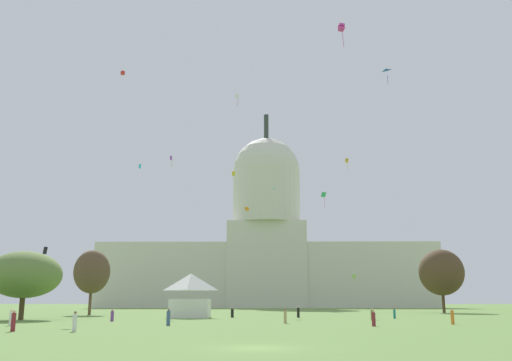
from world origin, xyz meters
TOP-DOWN VIEW (x-y plane):
  - ground_plane at (0.00, 0.00)m, footprint 800.00×800.00m
  - capitol_building at (0.97, 175.22)m, footprint 122.91×25.35m
  - event_tent at (-11.07, 55.18)m, footprint 6.18×5.71m
  - tree_east_far at (38.56, 90.36)m, footprint 12.49×12.03m
  - tree_west_near at (-33.03, 45.60)m, footprint 13.47×13.47m
  - tree_west_mid at (-31.60, 71.36)m, footprint 7.80×6.83m
  - person_denim_deep_crowd at (-9.92, 28.86)m, footprint 0.54×0.54m
  - person_orange_front_left at (21.36, 32.01)m, footprint 0.40×0.40m
  - person_tan_back_left at (2.79, 34.79)m, footprint 0.43×0.43m
  - person_maroon_aisle_center at (11.65, 27.04)m, footprint 0.45×0.45m
  - person_black_back_center at (5.58, 56.84)m, footprint 0.58×0.58m
  - person_black_mid_right at (-4.74, 57.50)m, footprint 0.59×0.59m
  - person_white_mid_center at (-26.48, 27.90)m, footprint 0.49×0.49m
  - person_olive_edge_east at (14.90, 45.19)m, footprint 0.60×0.60m
  - person_teal_near_tree_east at (19.47, 52.33)m, footprint 0.48×0.48m
  - person_white_edge_west at (-15.86, 16.50)m, footprint 0.50×0.50m
  - person_maroon_lawn_far_right at (-21.23, 16.68)m, footprint 0.50×0.50m
  - person_purple_back_right at (-19.27, 41.12)m, footprint 0.57×0.57m
  - kite_violet_mid at (-17.95, 73.49)m, footprint 0.50×0.56m
  - kite_blue_high at (22.43, 62.65)m, footprint 1.51×1.34m
  - kite_turquoise_high at (3.90, 143.55)m, footprint 1.68×1.86m
  - kite_orange_mid at (-3.87, 98.05)m, footprint 1.08×1.07m
  - kite_lime_low at (26.76, 135.76)m, footprint 1.23×1.21m
  - kite_yellow_high at (-10.41, 154.48)m, footprint 1.12×1.21m
  - kite_cyan_high at (-38.39, 135.29)m, footprint 0.79×0.64m
  - kite_magenta_high at (13.04, 51.62)m, footprint 1.12×1.17m
  - kite_red_high at (-28.01, 71.97)m, footprint 0.95×0.95m
  - kite_green_mid at (11.08, 67.02)m, footprint 1.03×0.59m
  - kite_white_high at (-6.80, 106.24)m, footprint 1.05×0.72m
  - kite_gold_high at (28.31, 152.46)m, footprint 1.04×1.13m
  - kite_black_low at (-36.17, 60.18)m, footprint 0.78×0.21m

SIDE VIEW (x-z plane):
  - ground_plane at x=0.00m, z-range 0.00..0.00m
  - person_black_mid_right at x=-4.74m, z-range -0.08..1.44m
  - person_purple_back_right at x=-19.27m, z-range -0.08..1.44m
  - person_teal_near_tree_east at x=19.47m, z-range -0.06..1.45m
  - person_olive_edge_east at x=14.90m, z-range -0.08..1.50m
  - person_maroon_aisle_center at x=11.65m, z-range -0.07..1.58m
  - person_white_mid_center at x=-26.48m, z-range -0.07..1.61m
  - person_white_edge_west at x=-15.86m, z-range -0.07..1.65m
  - person_orange_front_left at x=21.36m, z-range -0.07..1.65m
  - person_denim_deep_crowd at x=-9.92m, z-range -0.07..1.67m
  - person_black_back_center at x=5.58m, z-range -0.08..1.68m
  - person_tan_back_left at x=2.79m, z-range -0.06..1.66m
  - person_maroon_lawn_far_right at x=-21.23m, z-range -0.07..1.75m
  - event_tent at x=-11.07m, z-range 0.06..6.77m
  - tree_west_near at x=-33.03m, z-range 1.44..10.80m
  - tree_west_mid at x=-31.60m, z-range 1.90..13.67m
  - tree_east_far at x=38.56m, z-range 1.81..15.30m
  - kite_lime_low at x=26.76m, z-range 8.36..10.75m
  - kite_black_low at x=-36.17m, z-range 10.11..11.40m
  - kite_green_mid at x=11.08m, z-range 19.70..22.57m
  - capitol_building at x=0.97m, z-range -14.10..59.32m
  - kite_orange_mid at x=-3.87m, z-range 23.34..24.29m
  - kite_violet_mid at x=-17.95m, z-range 28.60..30.92m
  - kite_turquoise_high at x=3.90m, z-range 37.30..37.67m
  - kite_blue_high at x=22.43m, z-range 41.90..44.72m
  - kite_cyan_high at x=-38.39m, z-range 42.57..44.13m
  - kite_yellow_high at x=-10.41m, z-range 43.82..46.71m
  - kite_magenta_high at x=13.04m, z-range 44.23..48.19m
  - kite_red_high at x=-28.01m, z-range 46.90..47.61m
  - kite_gold_high at x=28.31m, z-range 47.11..51.28m
  - kite_white_high at x=-6.80m, z-range 53.12..56.82m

